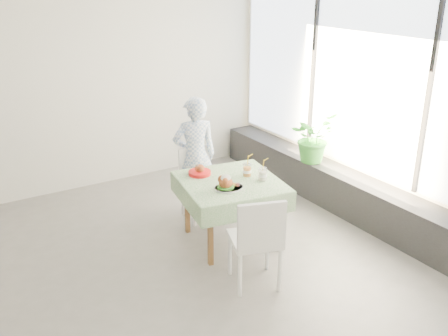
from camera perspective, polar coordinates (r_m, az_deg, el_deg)
floor at (r=5.25m, az=-9.50°, el=-11.79°), size 6.00×6.00×0.00m
wall_back at (r=6.96m, az=-18.32°, el=8.31°), size 6.00×0.02×2.80m
wall_front at (r=2.67m, az=10.32°, el=-11.68°), size 6.00×0.02×2.80m
wall_right at (r=6.32m, az=15.78°, el=7.34°), size 0.02×5.00×2.80m
window_pane at (r=6.24m, az=15.82°, el=9.54°), size 0.01×4.80×2.18m
window_ledge at (r=6.54m, az=13.58°, el=-2.65°), size 0.40×4.80×0.50m
cafe_table at (r=5.53m, az=0.71°, el=-4.15°), size 1.20×1.20×0.74m
chair_far at (r=6.18m, az=-2.67°, el=-3.30°), size 0.43×0.43×0.87m
chair_near at (r=4.88m, az=3.54°, el=-10.15°), size 0.57×0.57×0.96m
diner at (r=6.12m, az=-3.35°, el=1.32°), size 0.61×0.46×1.50m
main_dish at (r=5.19m, az=0.37°, el=-1.86°), size 0.32×0.32×0.16m
juice_cup_orange at (r=5.53m, az=2.66°, el=-0.27°), size 0.10×0.10×0.28m
juice_cup_lemonade at (r=5.43m, az=4.43°, el=-0.74°), size 0.10×0.10×0.28m
second_dish at (r=5.58m, az=-2.80°, el=-0.41°), size 0.25×0.25×0.12m
potted_plant at (r=6.68m, az=10.12°, el=3.48°), size 0.71×0.66×0.66m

